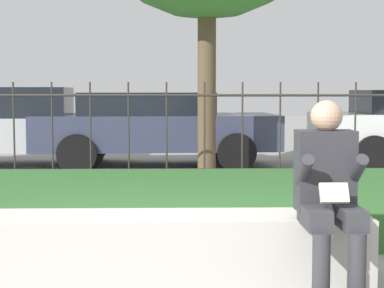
{
  "coord_description": "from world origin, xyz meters",
  "views": [
    {
      "loc": [
        0.14,
        -4.41,
        1.33
      ],
      "look_at": [
        0.31,
        2.95,
        0.72
      ],
      "focal_mm": 60.0,
      "sensor_mm": 36.0,
      "label": 1
    }
  ],
  "objects_px": {
    "stone_bench": "(144,252)",
    "person_seated_reader": "(329,189)",
    "car_parked_left": "(5,125)",
    "car_parked_center": "(154,126)"
  },
  "relations": [
    {
      "from": "stone_bench",
      "to": "person_seated_reader",
      "type": "xyz_separation_m",
      "value": [
        1.22,
        -0.3,
        0.49
      ]
    },
    {
      "from": "car_parked_center",
      "to": "stone_bench",
      "type": "bearing_deg",
      "value": -91.99
    },
    {
      "from": "stone_bench",
      "to": "car_parked_left",
      "type": "relative_size",
      "value": 0.68
    },
    {
      "from": "stone_bench",
      "to": "person_seated_reader",
      "type": "relative_size",
      "value": 2.46
    },
    {
      "from": "stone_bench",
      "to": "car_parked_center",
      "type": "distance_m",
      "value": 6.87
    },
    {
      "from": "stone_bench",
      "to": "car_parked_left",
      "type": "bearing_deg",
      "value": 111.95
    },
    {
      "from": "stone_bench",
      "to": "person_seated_reader",
      "type": "distance_m",
      "value": 1.35
    },
    {
      "from": "car_parked_left",
      "to": "stone_bench",
      "type": "bearing_deg",
      "value": -71.43
    },
    {
      "from": "car_parked_left",
      "to": "person_seated_reader",
      "type": "bearing_deg",
      "value": -64.37
    },
    {
      "from": "person_seated_reader",
      "to": "car_parked_left",
      "type": "height_order",
      "value": "car_parked_left"
    }
  ]
}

